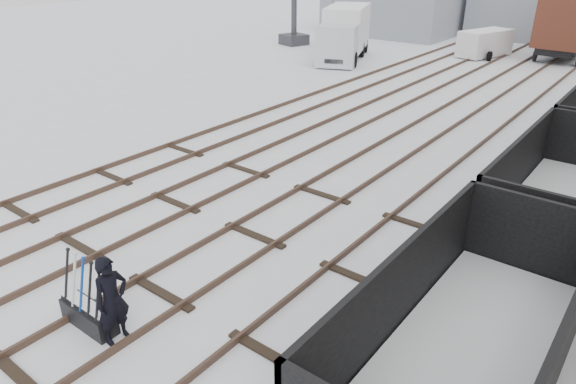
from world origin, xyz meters
name	(u,v)px	position (x,y,z in m)	size (l,w,h in m)	color
ground	(161,294)	(0.00, 0.00, 0.00)	(120.00, 120.00, 0.00)	white
tracks	(430,127)	(0.00, 13.67, 0.07)	(13.90, 52.00, 0.16)	black
shed_left	(396,8)	(-13.00, 36.00, 2.05)	(10.00, 8.00, 4.10)	#8C919D
shed_right	(523,8)	(-4.00, 40.00, 2.25)	(7.00, 6.00, 4.50)	#8C919D
ground_frame	(89,313)	(-0.28, -1.48, 0.28)	(1.30, 0.43, 1.49)	black
worker	(112,300)	(0.47, -1.38, 0.88)	(0.64, 0.42, 1.77)	black
freight_wagon_a	(464,358)	(6.00, 1.00, 0.95)	(2.45, 6.11, 2.50)	black
freight_wagon_b	(561,206)	(6.00, 7.40, 0.95)	(2.45, 6.11, 2.50)	black
box_van_wagon	(571,19)	(0.93, 32.34, 2.51)	(3.30, 5.80, 4.31)	black
lorry	(344,33)	(-10.38, 23.68, 1.67)	(4.04, 7.46, 3.24)	black
panel_van	(485,43)	(-3.44, 30.11, 0.89)	(2.74, 4.20, 1.71)	white
crane	(296,13)	(-16.27, 26.36, 2.22)	(2.11, 5.04, 8.45)	#302F35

